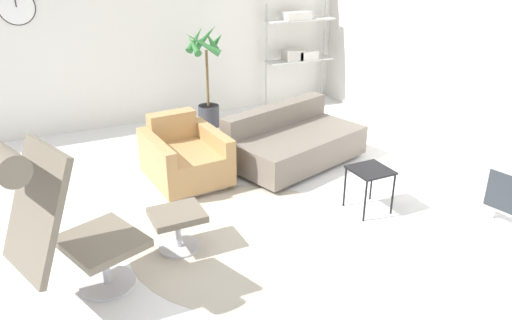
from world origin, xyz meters
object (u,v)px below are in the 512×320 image
potted_plant (207,82)px  side_table (370,175)px  couch_low (293,143)px  shelf_unit (298,41)px  armchair_red (185,159)px  ottoman (178,222)px  lounge_chair (50,210)px

potted_plant → side_table: bearing=-79.4°
couch_low → side_table: bearing=76.7°
side_table → potted_plant: (-0.56, 3.00, 0.26)m
shelf_unit → side_table: bearing=-108.4°
potted_plant → shelf_unit: shelf_unit is taller
armchair_red → shelf_unit: bearing=-147.3°
ottoman → armchair_red: (0.48, 1.25, 0.01)m
shelf_unit → potted_plant: bearing=-168.2°
armchair_red → couch_low: size_ratio=0.54×
side_table → shelf_unit: shelf_unit is taller
armchair_red → potted_plant: size_ratio=0.68×
ottoman → shelf_unit: bearing=46.6°
lounge_chair → ottoman: lounge_chair is taller
armchair_red → potted_plant: bearing=-123.2°
ottoman → armchair_red: armchair_red is taller
side_table → lounge_chair: bearing=-176.1°
side_table → armchair_red: bearing=135.2°
ottoman → couch_low: (1.81, 1.18, -0.02)m
side_table → potted_plant: size_ratio=0.31×
armchair_red → couch_low: 1.34m
couch_low → potted_plant: size_ratio=1.25×
armchair_red → shelf_unit: shelf_unit is taller
side_table → shelf_unit: (1.11, 3.34, 0.64)m
lounge_chair → couch_low: bearing=98.7°
lounge_chair → side_table: lounge_chair is taller
armchair_red → potted_plant: potted_plant is taller
lounge_chair → couch_low: 3.23m
potted_plant → shelf_unit: bearing=11.8°
armchair_red → potted_plant: 1.84m
ottoman → shelf_unit: size_ratio=0.28×
ottoman → side_table: bearing=-4.9°
armchair_red → shelf_unit: size_ratio=0.60×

